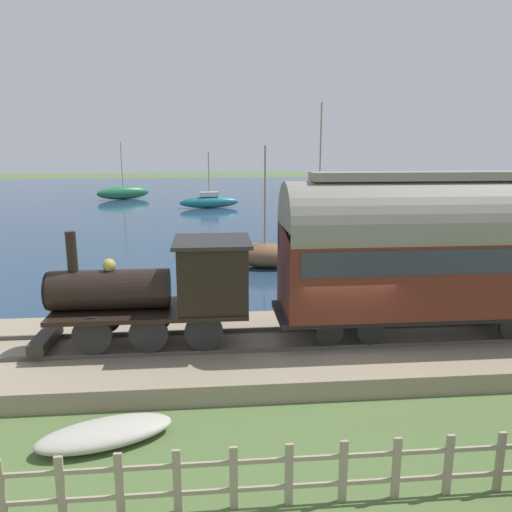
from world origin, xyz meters
TOP-DOWN VIEW (x-y plane):
  - ground_plane at (0.00, 0.00)m, footprint 200.00×200.00m
  - harbor_water at (43.55, 0.00)m, footprint 80.00×80.00m
  - rail_embankment at (0.56, 0.00)m, footprint 5.37×56.00m
  - steam_locomotive at (0.56, 4.85)m, footprint 2.15×5.97m
  - passenger_coach at (0.56, -2.85)m, footprint 2.55×9.29m
  - sailboat_yellow at (19.64, -3.61)m, footprint 1.88×4.39m
  - sailboat_green at (45.44, 13.51)m, footprint 3.98×6.07m
  - sailboat_brown at (11.65, 0.90)m, footprint 2.55×3.82m
  - sailboat_teal at (36.53, 3.70)m, footprint 2.24×6.03m
  - rowboat_far_out at (8.20, -6.90)m, footprint 2.74×2.26m
  - beached_dinghy at (-3.38, 5.92)m, footprint 1.88×3.00m
  - picket_fence at (-5.56, -0.00)m, footprint 0.06×20.14m

SIDE VIEW (x-z plane):
  - ground_plane at x=0.00m, z-range 0.00..0.00m
  - harbor_water at x=43.55m, z-range 0.00..0.01m
  - beached_dinghy at x=-3.38m, z-range 0.00..0.44m
  - rail_embankment at x=0.56m, z-range -0.06..0.59m
  - rowboat_far_out at x=8.20m, z-range 0.01..0.55m
  - sailboat_yellow at x=19.64m, z-range -3.81..4.95m
  - picket_fence at x=-5.56m, z-range 0.01..1.19m
  - sailboat_teal at x=36.53m, z-range -2.09..3.36m
  - sailboat_brown at x=11.65m, z-range -2.40..3.69m
  - sailboat_green at x=45.44m, z-range -2.47..4.00m
  - steam_locomotive at x=0.56m, z-range 0.69..3.90m
  - passenger_coach at x=0.56m, z-range 0.86..5.61m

